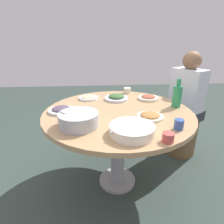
# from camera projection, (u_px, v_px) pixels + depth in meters

# --- Properties ---
(ground) EXTENTS (8.00, 8.00, 0.00)m
(ground) POSITION_uv_depth(u_px,v_px,m) (117.00, 181.00, 1.86)
(ground) COLOR #33413B
(round_dining_table) EXTENTS (1.25, 1.25, 0.75)m
(round_dining_table) POSITION_uv_depth(u_px,v_px,m) (118.00, 123.00, 1.62)
(round_dining_table) COLOR #99999E
(round_dining_table) RESTS_ON ground
(rice_bowl) EXTENTS (0.28, 0.28, 0.11)m
(rice_bowl) POSITION_uv_depth(u_px,v_px,m) (79.00, 119.00, 1.29)
(rice_bowl) COLOR #B2B5BA
(rice_bowl) RESTS_ON round_dining_table
(soup_bowl) EXTENTS (0.29, 0.29, 0.06)m
(soup_bowl) POSITION_uv_depth(u_px,v_px,m) (132.00, 130.00, 1.19)
(soup_bowl) COLOR white
(soup_bowl) RESTS_ON round_dining_table
(dish_noodles) EXTENTS (0.19, 0.19, 0.03)m
(dish_noodles) POSITION_uv_depth(u_px,v_px,m) (88.00, 98.00, 1.88)
(dish_noodles) COLOR silver
(dish_noodles) RESTS_ON round_dining_table
(dish_greens) EXTENTS (0.23, 0.23, 0.06)m
(dish_greens) POSITION_uv_depth(u_px,v_px,m) (116.00, 98.00, 1.86)
(dish_greens) COLOR silver
(dish_greens) RESTS_ON round_dining_table
(dish_tofu_braise) EXTENTS (0.21, 0.21, 0.04)m
(dish_tofu_braise) POSITION_uv_depth(u_px,v_px,m) (150.00, 116.00, 1.44)
(dish_tofu_braise) COLOR silver
(dish_tofu_braise) RESTS_ON round_dining_table
(dish_stirfry) EXTENTS (0.20, 0.20, 0.04)m
(dish_stirfry) POSITION_uv_depth(u_px,v_px,m) (148.00, 98.00, 1.87)
(dish_stirfry) COLOR silver
(dish_stirfry) RESTS_ON round_dining_table
(dish_eggplant) EXTENTS (0.21, 0.21, 0.04)m
(dish_eggplant) POSITION_uv_depth(u_px,v_px,m) (61.00, 110.00, 1.56)
(dish_eggplant) COLOR silver
(dish_eggplant) RESTS_ON round_dining_table
(green_bottle) EXTENTS (0.08, 0.08, 0.25)m
(green_bottle) POSITION_uv_depth(u_px,v_px,m) (177.00, 96.00, 1.64)
(green_bottle) COLOR #2A8C56
(green_bottle) RESTS_ON round_dining_table
(tea_cup_near) EXTENTS (0.07, 0.07, 0.06)m
(tea_cup_near) POSITION_uv_depth(u_px,v_px,m) (168.00, 137.00, 1.10)
(tea_cup_near) COLOR #CA4F4A
(tea_cup_near) RESTS_ON round_dining_table
(tea_cup_far) EXTENTS (0.06, 0.06, 0.07)m
(tea_cup_far) POSITION_uv_depth(u_px,v_px,m) (179.00, 124.00, 1.25)
(tea_cup_far) COLOR #324F99
(tea_cup_far) RESTS_ON round_dining_table
(tea_cup_side) EXTENTS (0.08, 0.08, 0.06)m
(tea_cup_side) POSITION_uv_depth(u_px,v_px,m) (127.00, 90.00, 2.08)
(tea_cup_side) COLOR silver
(tea_cup_side) RESTS_ON round_dining_table
(stool_for_diner_left) EXTENTS (0.36, 0.36, 0.44)m
(stool_for_diner_left) POSITION_uv_depth(u_px,v_px,m) (180.00, 136.00, 2.27)
(stool_for_diner_left) COLOR brown
(stool_for_diner_left) RESTS_ON ground
(diner_left) EXTENTS (0.45, 0.45, 0.76)m
(diner_left) POSITION_uv_depth(u_px,v_px,m) (187.00, 93.00, 2.07)
(diner_left) COLOR #2D333D
(diner_left) RESTS_ON stool_for_diner_left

